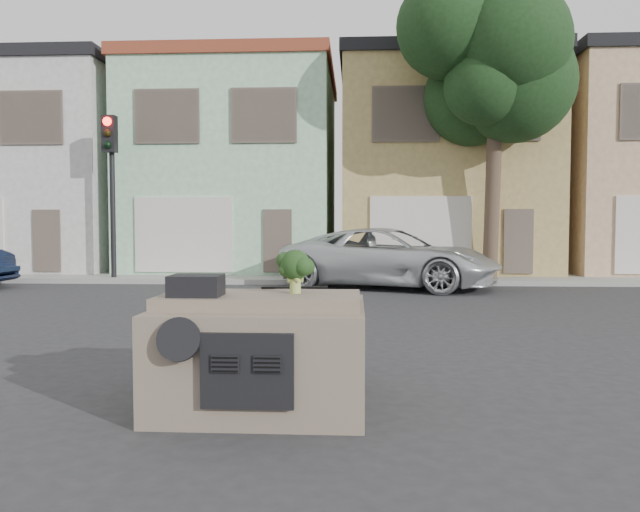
{
  "coord_description": "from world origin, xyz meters",
  "views": [
    {
      "loc": [
        0.91,
        -9.12,
        1.8
      ],
      "look_at": [
        0.37,
        0.5,
        1.3
      ],
      "focal_mm": 35.0,
      "sensor_mm": 36.0,
      "label": 1
    }
  ],
  "objects": [
    {
      "name": "car_dashboard",
      "position": [
        0.0,
        -3.0,
        0.56
      ],
      "size": [
        2.0,
        1.8,
        1.12
      ],
      "primitive_type": "cube",
      "color": "#796958",
      "rests_on": "ground"
    },
    {
      "name": "townhouse_mint",
      "position": [
        -3.5,
        14.5,
        3.77
      ],
      "size": [
        7.2,
        8.2,
        7.55
      ],
      "primitive_type": "cube",
      "color": "#A1D4AA",
      "rests_on": "ground"
    },
    {
      "name": "broccoli",
      "position": [
        0.33,
        -3.05,
        1.34
      ],
      "size": [
        0.46,
        0.46,
        0.44
      ],
      "primitive_type": "cube",
      "rotation": [
        0.0,
        0.0,
        1.21
      ],
      "color": "#193214",
      "rests_on": "car_dashboard"
    },
    {
      "name": "silver_pickup",
      "position": [
        1.89,
        8.35,
        0.0
      ],
      "size": [
        6.63,
        4.71,
        1.68
      ],
      "primitive_type": "imported",
      "rotation": [
        0.0,
        0.0,
        1.22
      ],
      "color": "silver",
      "rests_on": "ground"
    },
    {
      "name": "townhouse_tan",
      "position": [
        4.0,
        14.5,
        3.77
      ],
      "size": [
        7.2,
        8.2,
        7.55
      ],
      "primitive_type": "cube",
      "color": "tan",
      "rests_on": "ground"
    },
    {
      "name": "townhouse_white",
      "position": [
        -11.0,
        14.5,
        3.77
      ],
      "size": [
        7.2,
        8.2,
        7.55
      ],
      "primitive_type": "cube",
      "color": "beige",
      "rests_on": "ground"
    },
    {
      "name": "wiper_arm",
      "position": [
        0.28,
        -2.62,
        1.13
      ],
      "size": [
        0.69,
        0.15,
        0.02
      ],
      "primitive_type": "cube",
      "rotation": [
        0.0,
        0.0,
        0.17
      ],
      "color": "black",
      "rests_on": "car_dashboard"
    },
    {
      "name": "sidewalk",
      "position": [
        0.0,
        10.5,
        0.07
      ],
      "size": [
        40.0,
        3.0,
        0.15
      ],
      "primitive_type": "cube",
      "color": "gray",
      "rests_on": "ground"
    },
    {
      "name": "ground_plane",
      "position": [
        0.0,
        0.0,
        0.0
      ],
      "size": [
        120.0,
        120.0,
        0.0
      ],
      "primitive_type": "plane",
      "color": "#303033",
      "rests_on": "ground"
    },
    {
      "name": "traffic_signal",
      "position": [
        -6.5,
        9.5,
        2.55
      ],
      "size": [
        0.4,
        0.4,
        5.1
      ],
      "primitive_type": "cube",
      "color": "black",
      "rests_on": "ground"
    },
    {
      "name": "instrument_hump",
      "position": [
        -0.58,
        -3.35,
        1.22
      ],
      "size": [
        0.48,
        0.38,
        0.2
      ],
      "primitive_type": "cube",
      "color": "black",
      "rests_on": "car_dashboard"
    },
    {
      "name": "tree_near",
      "position": [
        5.0,
        9.8,
        4.25
      ],
      "size": [
        4.4,
        4.0,
        8.5
      ],
      "primitive_type": "cube",
      "color": "#183316",
      "rests_on": "ground"
    }
  ]
}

